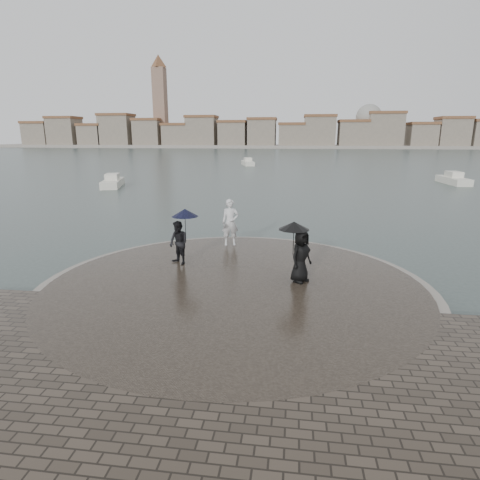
# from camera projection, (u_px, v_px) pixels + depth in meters

# --- Properties ---
(ground) EXTENTS (400.00, 400.00, 0.00)m
(ground) POSITION_uv_depth(u_px,v_px,m) (213.00, 349.00, 9.57)
(ground) COLOR #2B3835
(ground) RESTS_ON ground
(kerb_ring) EXTENTS (12.50, 12.50, 0.32)m
(kerb_ring) POSITION_uv_depth(u_px,v_px,m) (235.00, 289.00, 12.88)
(kerb_ring) COLOR gray
(kerb_ring) RESTS_ON ground
(quay_tip) EXTENTS (11.90, 11.90, 0.36)m
(quay_tip) POSITION_uv_depth(u_px,v_px,m) (235.00, 288.00, 12.88)
(quay_tip) COLOR #2D261E
(quay_tip) RESTS_ON ground
(statue) EXTENTS (0.82, 0.64, 1.98)m
(statue) POSITION_uv_depth(u_px,v_px,m) (230.00, 222.00, 17.08)
(statue) COLOR silver
(statue) RESTS_ON quay_tip
(visitor_left) EXTENTS (1.23, 1.06, 2.04)m
(visitor_left) POSITION_uv_depth(u_px,v_px,m) (180.00, 235.00, 14.51)
(visitor_left) COLOR black
(visitor_left) RESTS_ON quay_tip
(visitor_right) EXTENTS (1.22, 1.09, 1.95)m
(visitor_right) POSITION_uv_depth(u_px,v_px,m) (299.00, 248.00, 12.74)
(visitor_right) COLOR black
(visitor_right) RESTS_ON quay_tip
(far_skyline) EXTENTS (260.00, 20.00, 37.00)m
(far_skyline) POSITION_uv_depth(u_px,v_px,m) (276.00, 134.00, 163.07)
(far_skyline) COLOR gray
(far_skyline) RESTS_ON ground
(boats) EXTENTS (37.12, 37.20, 1.50)m
(boats) POSITION_uv_depth(u_px,v_px,m) (270.00, 173.00, 50.36)
(boats) COLOR silver
(boats) RESTS_ON ground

